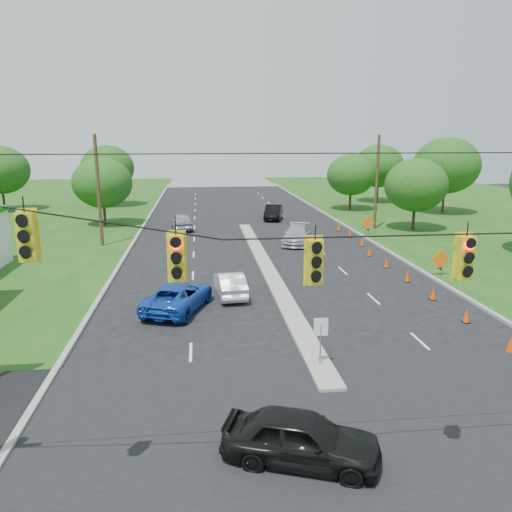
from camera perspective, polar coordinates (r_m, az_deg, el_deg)
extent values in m
plane|color=black|center=(15.06, 13.12, -22.39)|extent=(160.00, 160.00, 0.00)
cube|color=black|center=(15.06, 13.12, -22.39)|extent=(160.00, 14.00, 0.02)
cube|color=gray|center=(42.71, -13.97, 1.19)|extent=(0.25, 110.00, 0.16)
cube|color=gray|center=(44.78, 12.60, 1.82)|extent=(0.25, 110.00, 0.16)
cube|color=gray|center=(33.88, 1.28, -1.54)|extent=(1.00, 34.00, 0.18)
cylinder|color=gray|center=(19.63, 7.36, -10.22)|extent=(0.06, 0.06, 1.80)
cube|color=white|center=(19.32, 7.43, -8.05)|extent=(0.55, 0.04, 0.70)
cylinder|color=black|center=(11.49, 16.62, 4.21)|extent=(24.00, 0.04, 0.04)
cube|color=yellow|center=(11.18, -24.72, 1.99)|extent=(0.34, 0.24, 1.00)
cube|color=yellow|center=(10.74, -9.06, -0.23)|extent=(0.34, 0.24, 1.00)
cube|color=yellow|center=(11.05, 6.70, -0.69)|extent=(0.34, 0.24, 1.00)
cube|color=yellow|center=(12.32, 22.75, -0.19)|extent=(0.34, 0.24, 1.00)
cylinder|color=#422D1C|center=(42.41, -17.55, 7.05)|extent=(0.28, 0.28, 9.00)
cylinder|color=#422D1C|center=(49.62, 13.63, 8.13)|extent=(0.28, 0.28, 9.00)
cone|color=#FF4500|center=(23.51, 27.07, -9.02)|extent=(0.32, 0.32, 0.70)
cone|color=#FF4500|center=(26.28, 22.91, -6.29)|extent=(0.32, 0.32, 0.70)
cone|color=#FF4500|center=(29.21, 19.59, -4.08)|extent=(0.32, 0.32, 0.70)
cone|color=#FF4500|center=(32.24, 16.90, -2.26)|extent=(0.32, 0.32, 0.70)
cone|color=#FF4500|center=(35.37, 14.69, -0.76)|extent=(0.32, 0.32, 0.70)
cone|color=#FF4500|center=(38.56, 12.84, 0.50)|extent=(0.32, 0.32, 0.70)
cone|color=#FF4500|center=(41.98, 12.05, 1.58)|extent=(0.32, 0.32, 0.70)
cone|color=#FF4500|center=(45.25, 10.66, 2.48)|extent=(0.32, 0.32, 0.70)
cone|color=#FF4500|center=(48.54, 9.45, 3.27)|extent=(0.32, 0.32, 0.70)
cube|color=black|center=(34.16, 20.27, -1.31)|extent=(0.06, 0.58, 0.26)
cube|color=black|center=(34.16, 20.27, -1.31)|extent=(0.06, 0.58, 0.26)
cube|color=orange|center=(34.02, 20.35, -0.33)|extent=(1.27, 0.05, 1.27)
cube|color=black|center=(46.76, 12.65, 2.99)|extent=(0.06, 0.58, 0.26)
cube|color=black|center=(46.76, 12.65, 2.99)|extent=(0.06, 0.58, 0.26)
cube|color=orange|center=(46.66, 12.69, 3.71)|extent=(1.27, 0.05, 1.27)
cylinder|color=black|center=(68.03, -26.88, 5.80)|extent=(0.28, 0.28, 2.88)
ellipsoid|color=#194C14|center=(67.75, -27.20, 8.74)|extent=(6.72, 6.72, 5.76)
cylinder|color=black|center=(52.83, -16.92, 4.68)|extent=(0.28, 0.28, 2.52)
ellipsoid|color=#194C14|center=(52.48, -17.15, 8.00)|extent=(5.88, 5.88, 5.04)
cylinder|color=black|center=(67.81, -16.41, 6.67)|extent=(0.28, 0.28, 2.88)
ellipsoid|color=#194C14|center=(67.52, -16.61, 9.64)|extent=(6.72, 6.72, 5.76)
cylinder|color=black|center=(50.40, 17.56, 4.24)|extent=(0.28, 0.28, 2.52)
ellipsoid|color=#194C14|center=(50.03, 17.81, 7.72)|extent=(5.88, 5.88, 5.04)
cylinder|color=black|center=(62.73, 20.62, 6.03)|extent=(0.28, 0.28, 3.24)
ellipsoid|color=#194C14|center=(62.41, 20.92, 9.63)|extent=(7.56, 7.56, 6.48)
cylinder|color=black|center=(71.18, 13.71, 7.13)|extent=(0.28, 0.28, 2.88)
ellipsoid|color=#194C14|center=(70.90, 13.87, 9.96)|extent=(6.72, 6.72, 5.76)
cylinder|color=black|center=(62.69, 10.71, 6.31)|extent=(0.28, 0.28, 2.52)
ellipsoid|color=#194C14|center=(62.40, 10.83, 9.12)|extent=(5.88, 5.88, 5.04)
imported|color=black|center=(14.53, 5.18, -19.99)|extent=(4.68, 3.13, 1.48)
imported|color=silver|center=(28.17, -3.00, -3.22)|extent=(1.79, 4.25, 1.36)
imported|color=#1541AF|center=(26.17, -8.87, -4.57)|extent=(4.04, 5.73, 1.45)
imported|color=#A3A1AA|center=(42.08, 4.69, 2.42)|extent=(3.58, 5.59, 1.51)
imported|color=#9C9AB4|center=(49.07, -8.49, 3.93)|extent=(2.39, 4.81, 1.57)
imported|color=black|center=(54.67, 2.00, 5.04)|extent=(2.78, 5.13, 1.60)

